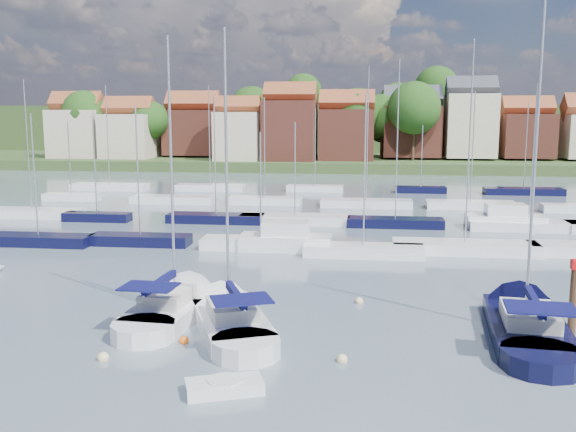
# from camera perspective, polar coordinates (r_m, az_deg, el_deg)

# --- Properties ---
(ground) EXTENTS (260.00, 260.00, 0.00)m
(ground) POSITION_cam_1_polar(r_m,az_deg,el_deg) (68.72, 6.29, 0.36)
(ground) COLOR #4E616A
(ground) RESTS_ON ground
(sailboat_left) EXTENTS (3.78, 11.59, 15.51)m
(sailboat_left) POSITION_cam_1_polar(r_m,az_deg,el_deg) (35.46, -9.49, -7.55)
(sailboat_left) COLOR silver
(sailboat_left) RESTS_ON ground
(sailboat_centre) EXTENTS (7.20, 11.80, 15.64)m
(sailboat_centre) POSITION_cam_1_polar(r_m,az_deg,el_deg) (33.09, -5.56, -8.69)
(sailboat_centre) COLOR silver
(sailboat_centre) RESTS_ON ground
(sailboat_navy) EXTENTS (4.50, 13.02, 17.62)m
(sailboat_navy) POSITION_cam_1_polar(r_m,az_deg,el_deg) (34.42, 20.05, -8.52)
(sailboat_navy) COLOR black
(sailboat_navy) RESTS_ON ground
(tender) EXTENTS (3.19, 2.29, 0.63)m
(tender) POSITION_cam_1_polar(r_m,az_deg,el_deg) (25.19, -5.68, -14.86)
(tender) COLOR silver
(tender) RESTS_ON ground
(timber_piling) EXTENTS (0.40, 0.40, 6.16)m
(timber_piling) POSITION_cam_1_polar(r_m,az_deg,el_deg) (32.61, 23.90, -8.70)
(timber_piling) COLOR #4C331E
(timber_piling) RESTS_ON ground
(buoy_b) EXTENTS (0.52, 0.52, 0.52)m
(buoy_b) POSITION_cam_1_polar(r_m,az_deg,el_deg) (29.27, -16.11, -12.19)
(buoy_b) COLOR beige
(buoy_b) RESTS_ON ground
(buoy_c) EXTENTS (0.46, 0.46, 0.46)m
(buoy_c) POSITION_cam_1_polar(r_m,az_deg,el_deg) (30.47, -9.24, -11.07)
(buoy_c) COLOR #D85914
(buoy_c) RESTS_ON ground
(buoy_d) EXTENTS (0.48, 0.48, 0.48)m
(buoy_d) POSITION_cam_1_polar(r_m,az_deg,el_deg) (28.08, 4.82, -12.78)
(buoy_d) COLOR beige
(buoy_d) RESTS_ON ground
(buoy_e) EXTENTS (0.46, 0.46, 0.46)m
(buoy_e) POSITION_cam_1_polar(r_m,az_deg,el_deg) (36.20, 6.34, -7.71)
(buoy_e) COLOR beige
(buoy_e) RESTS_ON ground
(buoy_f) EXTENTS (0.51, 0.51, 0.51)m
(buoy_f) POSITION_cam_1_polar(r_m,az_deg,el_deg) (29.74, 23.21, -12.24)
(buoy_f) COLOR beige
(buoy_f) RESTS_ON ground
(buoy_h) EXTENTS (0.49, 0.49, 0.49)m
(buoy_h) POSITION_cam_1_polar(r_m,az_deg,el_deg) (31.29, -2.55, -10.41)
(buoy_h) COLOR beige
(buoy_h) RESTS_ON ground
(marina_field) EXTENTS (79.62, 41.41, 15.93)m
(marina_field) POSITION_cam_1_polar(r_m,az_deg,el_deg) (63.87, 7.95, 0.05)
(marina_field) COLOR silver
(marina_field) RESTS_ON ground
(far_shore_town) EXTENTS (212.46, 90.00, 22.27)m
(far_shore_town) POSITION_cam_1_polar(r_m,az_deg,el_deg) (160.69, 7.59, 7.02)
(far_shore_town) COLOR #3A4824
(far_shore_town) RESTS_ON ground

